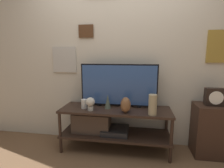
% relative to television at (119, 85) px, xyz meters
% --- Properties ---
extents(ground_plane, '(12.00, 12.00, 0.00)m').
position_rel_television_xyz_m(ground_plane, '(-0.03, -0.38, -0.90)').
color(ground_plane, brown).
extents(wall_back, '(6.40, 0.08, 2.70)m').
position_rel_television_xyz_m(wall_back, '(-0.03, 0.18, 0.46)').
color(wall_back, beige).
rests_on(wall_back, ground_plane).
extents(media_console, '(1.48, 0.48, 0.59)m').
position_rel_television_xyz_m(media_console, '(-0.16, -0.10, -0.52)').
color(media_console, black).
rests_on(media_console, ground_plane).
extents(television, '(1.06, 0.05, 0.60)m').
position_rel_television_xyz_m(television, '(0.00, 0.00, 0.00)').
color(television, black).
rests_on(television, media_console).
extents(vase_tall_ceramic, '(0.10, 0.10, 0.25)m').
position_rel_television_xyz_m(vase_tall_ceramic, '(0.45, -0.27, -0.18)').
color(vase_tall_ceramic, tan).
rests_on(vase_tall_ceramic, media_console).
extents(vase_urn_stoneware, '(0.13, 0.13, 0.20)m').
position_rel_television_xyz_m(vase_urn_stoneware, '(0.12, -0.24, -0.21)').
color(vase_urn_stoneware, brown).
rests_on(vase_urn_stoneware, media_console).
extents(vase_slim_bronze, '(0.09, 0.09, 0.19)m').
position_rel_television_xyz_m(vase_slim_bronze, '(-0.13, -0.11, -0.21)').
color(vase_slim_bronze, '#4C5647').
rests_on(vase_slim_bronze, media_console).
extents(candle_jar, '(0.08, 0.08, 0.12)m').
position_rel_television_xyz_m(candle_jar, '(-0.45, -0.15, -0.25)').
color(candle_jar, silver).
rests_on(candle_jar, media_console).
extents(decorative_bust, '(0.12, 0.12, 0.17)m').
position_rel_television_xyz_m(decorative_bust, '(-0.34, -0.23, -0.21)').
color(decorative_bust, beige).
rests_on(decorative_bust, media_console).
extents(side_table, '(0.38, 0.34, 0.68)m').
position_rel_television_xyz_m(side_table, '(1.19, -0.04, -0.56)').
color(side_table, '#382319').
rests_on(side_table, ground_plane).
extents(mantel_clock, '(0.22, 0.11, 0.22)m').
position_rel_television_xyz_m(mantel_clock, '(1.22, -0.05, -0.11)').
color(mantel_clock, black).
rests_on(mantel_clock, side_table).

